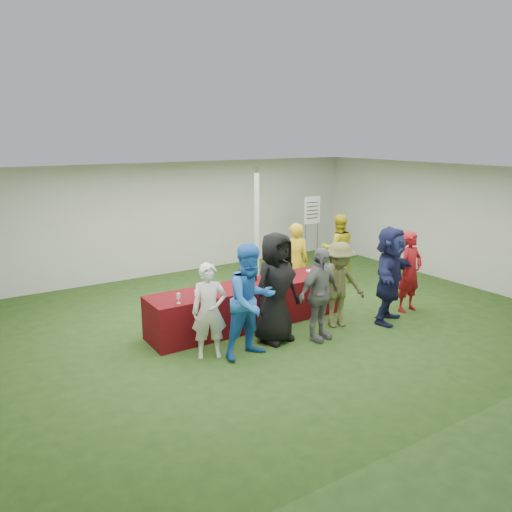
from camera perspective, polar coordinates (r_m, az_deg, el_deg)
ground at (r=9.28m, az=1.50°, el=-7.32°), size 60.00×60.00×0.00m
tent at (r=10.13m, az=0.08°, el=2.45°), size 10.00×10.00×10.00m
serving_table at (r=8.92m, az=-1.09°, el=-5.63°), size 3.60×0.80×0.75m
wine_bottles at (r=9.25m, az=2.10°, el=-1.72°), size 0.87×0.13×0.32m
wine_glasses at (r=8.44m, az=-1.62°, el=-3.28°), size 2.81×0.11×0.16m
water_bottle at (r=8.90m, az=-0.77°, el=-2.45°), size 0.07×0.07×0.23m
bar_towel at (r=9.72m, az=6.64°, el=-1.69°), size 0.25×0.18×0.03m
dump_bucket at (r=9.56m, az=8.10°, el=-1.53°), size 0.25×0.25×0.18m
wine_list_sign at (r=12.88m, az=6.42°, el=4.63°), size 0.50×0.03×1.80m
staff_pourer at (r=10.24m, az=4.44°, el=-0.63°), size 0.69×0.59×1.60m
staff_back at (r=11.58m, az=9.35°, el=0.86°), size 0.95×0.87×1.58m
customer_0 at (r=7.61m, az=-5.36°, el=-6.28°), size 0.63×0.52×1.48m
customer_1 at (r=7.55m, az=-0.55°, el=-5.17°), size 0.92×0.74×1.77m
customer_2 at (r=8.10m, az=2.28°, el=-3.64°), size 0.99×0.75×1.83m
customer_3 at (r=8.26m, az=7.24°, el=-4.37°), size 0.97×0.55×1.57m
customer_4 at (r=8.88m, az=9.43°, el=-3.27°), size 1.09×0.78×1.53m
customer_5 at (r=9.26m, az=15.03°, el=-2.11°), size 1.68×1.25×1.76m
customer_6 at (r=9.97m, az=17.18°, el=-1.73°), size 0.59×0.40×1.56m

